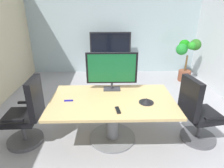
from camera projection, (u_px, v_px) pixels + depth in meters
name	position (u px, v px, depth m)	size (l,w,h in m)	color
ground_plane	(119.00, 132.00, 3.34)	(7.51, 7.51, 0.00)	#99999E
wall_back_glass_partition	(114.00, 27.00, 5.78)	(5.22, 0.10, 2.79)	#9EB2B7
conference_table	(112.00, 110.00, 2.98)	(1.88, 1.11, 0.72)	tan
office_chair_left	(27.00, 117.00, 2.93)	(0.60, 0.58, 1.09)	#4C4C51
office_chair_right	(197.00, 116.00, 2.97)	(0.63, 0.61, 1.09)	#4C4C51
tv_monitor	(112.00, 69.00, 3.12)	(0.84, 0.18, 0.64)	#333338
wall_display_unit	(110.00, 61.00, 5.83)	(1.20, 0.36, 1.31)	#B7BABC
potted_plant	(187.00, 55.00, 5.31)	(0.67, 0.67, 1.18)	brown
conference_phone	(146.00, 101.00, 2.80)	(0.22, 0.22, 0.07)	black
remote_control	(118.00, 110.00, 2.60)	(0.05, 0.17, 0.02)	black
whiteboard_marker	(69.00, 101.00, 2.85)	(0.13, 0.02, 0.02)	#1919A5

